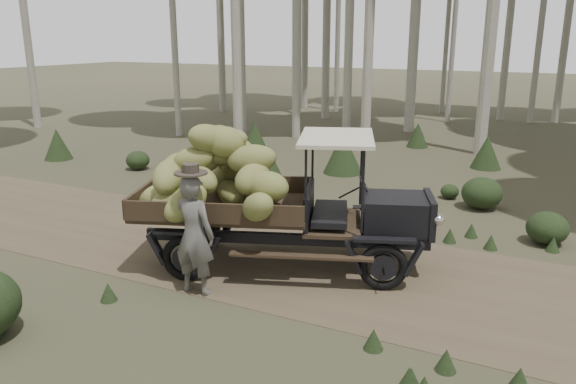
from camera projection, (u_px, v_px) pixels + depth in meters
ground at (283, 259)px, 10.44m from camera, size 120.00×120.00×0.00m
dirt_track at (283, 259)px, 10.43m from camera, size 70.00×4.00×0.01m
banana_truck at (246, 183)px, 9.77m from camera, size 5.42×3.56×2.67m
farmer at (194, 233)px, 8.82m from camera, size 0.73×0.54×2.14m
undergrowth at (309, 272)px, 8.54m from camera, size 23.58×23.12×1.40m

